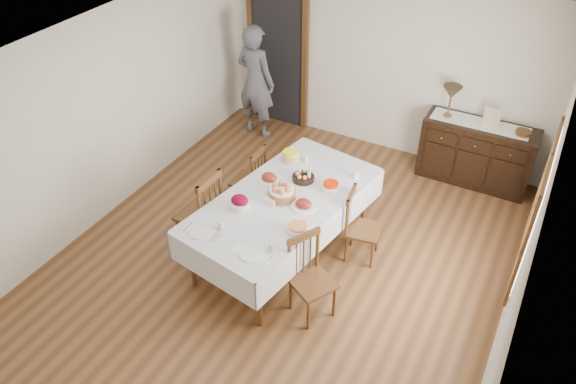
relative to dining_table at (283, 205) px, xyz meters
The scene contains 26 objects.
ground 0.75m from the dining_table, 58.86° to the right, with size 6.00×6.00×0.00m, color brown.
room_shell 0.96m from the dining_table, 104.95° to the left, with size 5.02×6.02×2.65m.
dining_table is the anchor object (origin of this frame).
chair_left_near 0.99m from the dining_table, 157.97° to the right, with size 0.48×0.48×1.11m.
chair_left_far 1.04m from the dining_table, 143.63° to the left, with size 0.40×0.40×0.93m.
chair_right_near 0.97m from the dining_table, 44.17° to the right, with size 0.56×0.56×0.99m.
chair_right_far 0.93m from the dining_table, 25.41° to the left, with size 0.44×0.44×0.93m.
sideboard 3.11m from the dining_table, 57.91° to the left, with size 1.51×0.55×0.91m.
person 2.93m from the dining_table, 126.87° to the left, with size 0.60×0.38×1.92m, color #575663.
bread_basket 0.17m from the dining_table, 158.94° to the left, with size 0.33×0.33×0.18m.
egg_basket 0.46m from the dining_table, 85.51° to the left, with size 0.27×0.27×0.11m.
ham_platter_a 0.42m from the dining_table, 143.33° to the left, with size 0.28×0.28×0.11m.
ham_platter_b 0.30m from the dining_table, ahead, with size 0.29×0.29×0.11m.
beet_bowl 0.53m from the dining_table, 133.73° to the right, with size 0.22×0.22×0.15m.
carrot_bowl 0.60m from the dining_table, 46.87° to the left, with size 0.23×0.23×0.09m.
pineapple_bowl 0.81m from the dining_table, 111.49° to the left, with size 0.23×0.23×0.14m.
casserole_dish 0.60m from the dining_table, 46.07° to the right, with size 0.24×0.24×0.08m.
butter_dish 0.21m from the dining_table, 123.43° to the right, with size 0.15×0.11×0.07m.
setting_left 0.98m from the dining_table, 116.78° to the right, with size 0.44×0.31×0.10m.
setting_right 0.94m from the dining_table, 77.50° to the right, with size 0.44×0.31×0.10m.
glass_far_a 0.82m from the dining_table, 98.00° to the left, with size 0.06×0.06×0.10m.
glass_far_b 0.96m from the dining_table, 53.31° to the left, with size 0.07×0.07×0.10m.
runner 3.09m from the dining_table, 58.75° to the left, with size 1.30×0.35×0.01m.
table_lamp 2.92m from the dining_table, 66.29° to the left, with size 0.26×0.26×0.46m.
picture_frame 3.14m from the dining_table, 56.29° to the left, with size 0.22×0.08×0.28m.
deco_bowl 3.40m from the dining_table, 50.34° to the left, with size 0.20×0.20×0.06m.
Camera 1 is at (2.37, -4.34, 4.72)m, focal length 35.00 mm.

